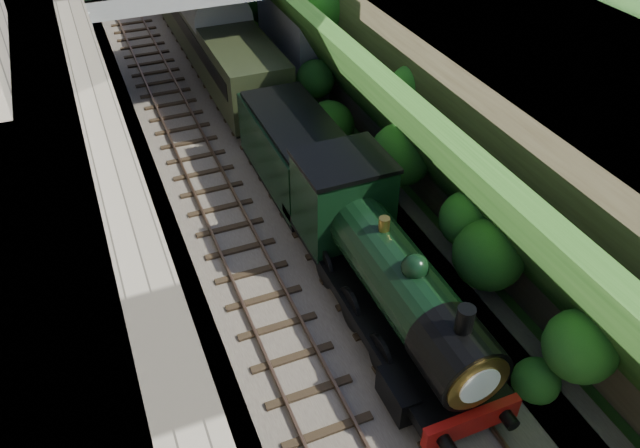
{
  "coord_description": "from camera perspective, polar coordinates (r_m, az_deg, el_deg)",
  "views": [
    {
      "loc": [
        -5.74,
        -5.22,
        14.35
      ],
      "look_at": [
        0.0,
        8.68,
        2.52
      ],
      "focal_mm": 35.0,
      "sensor_mm": 36.0,
      "label": 1
    }
  ],
  "objects": [
    {
      "name": "retaining_wall",
      "position": [
        27.45,
        -20.54,
        12.5
      ],
      "size": [
        1.0,
        90.0,
        7.0
      ],
      "primitive_type": "cube",
      "color": "#756B56",
      "rests_on": "ground"
    },
    {
      "name": "track_right",
      "position": [
        29.72,
        -6.3,
        9.62
      ],
      "size": [
        2.5,
        90.0,
        0.2
      ],
      "color": "black",
      "rests_on": "trackbed"
    },
    {
      "name": "street_plateau_right",
      "position": [
        31.53,
        8.5,
        16.94
      ],
      "size": [
        8.0,
        90.0,
        6.25
      ],
      "primitive_type": "cube",
      "color": "#262628",
      "rests_on": "ground"
    },
    {
      "name": "road_bridge",
      "position": [
        31.69,
        -9.55,
        18.78
      ],
      "size": [
        16.0,
        6.4,
        7.25
      ],
      "color": "gray",
      "rests_on": "ground"
    },
    {
      "name": "locomotive",
      "position": [
        18.57,
        5.8,
        -4.17
      ],
      "size": [
        3.1,
        10.22,
        3.83
      ],
      "color": "black",
      "rests_on": "trackbed"
    },
    {
      "name": "coach_front",
      "position": [
        34.85,
        -9.93,
        16.98
      ],
      "size": [
        2.9,
        18.0,
        3.7
      ],
      "color": "black",
      "rests_on": "trackbed"
    },
    {
      "name": "track_left",
      "position": [
        29.14,
        -12.36,
        8.31
      ],
      "size": [
        2.5,
        90.0,
        0.2
      ],
      "color": "black",
      "rests_on": "trackbed"
    },
    {
      "name": "trackbed",
      "position": [
        29.53,
        -8.52,
        8.9
      ],
      "size": [
        10.0,
        90.0,
        0.2
      ],
      "primitive_type": "cube",
      "color": "#473F38",
      "rests_on": "ground"
    },
    {
      "name": "embankment_slope",
      "position": [
        28.1,
        2.16,
        13.67
      ],
      "size": [
        4.46,
        90.0,
        6.36
      ],
      "color": "#1E4714",
      "rests_on": "ground"
    },
    {
      "name": "tender",
      "position": [
        24.11,
        -2.25,
        6.29
      ],
      "size": [
        2.7,
        6.0,
        3.05
      ],
      "color": "black",
      "rests_on": "trackbed"
    }
  ]
}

